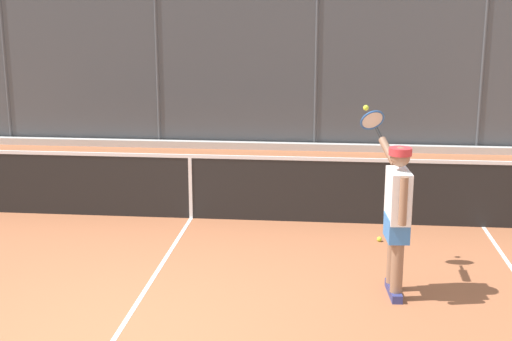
% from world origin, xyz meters
% --- Properties ---
extents(ground_plane, '(60.00, 60.00, 0.00)m').
position_xyz_m(ground_plane, '(0.00, 0.00, 0.00)').
color(ground_plane, '#A8603D').
extents(fence_backdrop, '(20.17, 1.37, 3.34)m').
position_xyz_m(fence_backdrop, '(0.00, -9.69, 1.66)').
color(fence_backdrop, '#474C51').
rests_on(fence_backdrop, ground).
extents(tennis_net, '(10.86, 0.09, 1.07)m').
position_xyz_m(tennis_net, '(0.00, -3.83, 0.49)').
color(tennis_net, '#2D2D2D').
rests_on(tennis_net, ground).
extents(tennis_player, '(0.55, 1.36, 1.93)m').
position_xyz_m(tennis_player, '(-2.71, -1.34, 0.96)').
color(tennis_player, navy).
rests_on(tennis_player, ground).
extents(tennis_ball_near_net, '(0.07, 0.07, 0.07)m').
position_xyz_m(tennis_ball_near_net, '(-2.69, -3.06, 0.03)').
color(tennis_ball_near_net, '#CCDB33').
rests_on(tennis_ball_near_net, ground).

